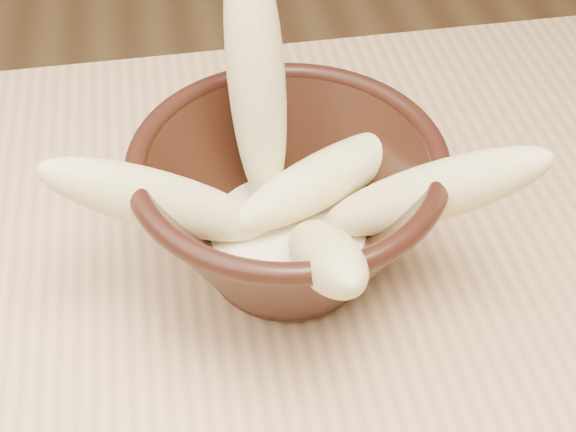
# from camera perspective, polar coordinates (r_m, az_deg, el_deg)

# --- Properties ---
(bowl) EXTENTS (0.19, 0.19, 0.10)m
(bowl) POSITION_cam_1_polar(r_m,az_deg,el_deg) (0.48, 0.00, 0.74)
(bowl) COLOR black
(bowl) RESTS_ON table
(milk_puddle) EXTENTS (0.10, 0.10, 0.01)m
(milk_puddle) POSITION_cam_1_polar(r_m,az_deg,el_deg) (0.50, 0.00, -1.32)
(milk_puddle) COLOR #FFEFCD
(milk_puddle) RESTS_ON bowl
(banana_upright) EXTENTS (0.04, 0.08, 0.18)m
(banana_upright) POSITION_cam_1_polar(r_m,az_deg,el_deg) (0.48, -2.27, 9.80)
(banana_upright) COLOR #C7BE75
(banana_upright) RESTS_ON bowl
(banana_left) EXTENTS (0.15, 0.05, 0.11)m
(banana_left) POSITION_cam_1_polar(r_m,az_deg,el_deg) (0.46, -8.93, 1.02)
(banana_left) COLOR #C7BE75
(banana_left) RESTS_ON bowl
(banana_right) EXTENTS (0.14, 0.09, 0.11)m
(banana_right) POSITION_cam_1_polar(r_m,az_deg,el_deg) (0.46, 9.95, 1.55)
(banana_right) COLOR #C7BE75
(banana_right) RESTS_ON bowl
(banana_across) EXTENTS (0.14, 0.09, 0.04)m
(banana_across) POSITION_cam_1_polar(r_m,az_deg,el_deg) (0.50, 2.70, 2.71)
(banana_across) COLOR #C7BE75
(banana_across) RESTS_ON bowl
(banana_front) EXTENTS (0.04, 0.13, 0.11)m
(banana_front) POSITION_cam_1_polar(r_m,az_deg,el_deg) (0.43, 2.66, -2.91)
(banana_front) COLOR #C7BE75
(banana_front) RESTS_ON bowl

